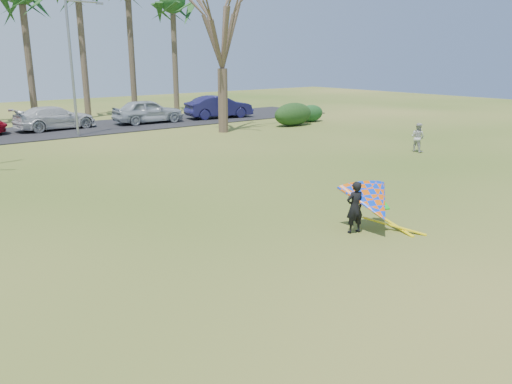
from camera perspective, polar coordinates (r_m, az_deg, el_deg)
ground at (r=12.71m, az=5.65°, el=-6.66°), size 100.00×100.00×0.00m
parking_strip at (r=34.75m, az=-24.42°, el=6.13°), size 46.00×7.00×0.06m
palm_9 at (r=45.49m, az=-9.52°, el=20.67°), size 4.84×4.84×10.84m
bare_tree_right at (r=32.17m, az=-3.95°, el=18.50°), size 6.27×6.27×9.21m
streetlight at (r=32.16m, az=-20.10°, el=13.90°), size 2.28×0.18×8.00m
hedge_near at (r=35.40m, az=4.27°, el=8.85°), size 3.20×1.45×1.60m
hedge_far at (r=37.69m, az=6.28°, el=8.92°), size 2.25×1.06×1.25m
car_3 at (r=35.69m, az=-21.98°, el=7.87°), size 5.39×2.64×1.51m
car_4 at (r=37.19m, az=-12.23°, el=9.03°), size 5.10×2.31×1.70m
car_5 at (r=39.54m, az=-4.26°, el=9.69°), size 5.42×2.63×1.71m
pedestrian_a at (r=26.78m, az=17.99°, el=5.95°), size 0.59×0.74×1.47m
kite_flyer at (r=14.07m, az=13.08°, el=-1.20°), size 2.13×2.39×2.02m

